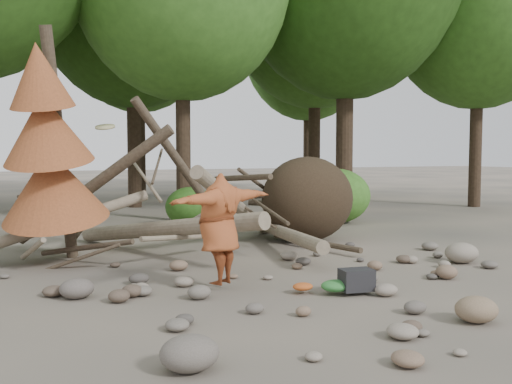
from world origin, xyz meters
name	(u,v)px	position (x,y,z in m)	size (l,w,h in m)	color
ground	(289,293)	(0.00, 0.00, 0.00)	(120.00, 120.00, 0.00)	#514C44
deadfall_pile	(286,202)	(2.02, 4.24, 0.95)	(8.55, 5.24, 3.30)	#332619
dead_conifer	(49,150)	(-3.12, 3.37, 2.11)	(2.06, 2.16, 4.35)	#4C3F30
bush_mid	(191,207)	(0.80, 7.80, 0.56)	(1.40, 1.40, 1.12)	#33671D
bush_right	(336,196)	(5.00, 7.00, 0.80)	(2.00, 2.00, 1.60)	#3F7A26
frisbee_thrower	(219,229)	(-0.86, 0.66, 0.93)	(2.89, 1.45, 2.40)	#994622
backpack	(356,284)	(0.87, -0.45, 0.16)	(0.47, 0.31, 0.31)	black
cloth_green	(336,289)	(0.58, -0.35, 0.08)	(0.45, 0.37, 0.17)	#2C6F2F
cloth_orange	(303,290)	(0.17, -0.11, 0.06)	(0.31, 0.25, 0.11)	#A84A1C
boulder_front_left	(189,353)	(-2.21, -2.32, 0.17)	(0.58, 0.52, 0.35)	#655D54
boulder_front_right	(476,309)	(1.47, -2.19, 0.16)	(0.54, 0.48, 0.32)	#846C52
boulder_mid_right	(462,253)	(4.01, 0.80, 0.19)	(0.64, 0.58, 0.38)	gray
boulder_mid_left	(77,288)	(-2.92, 0.90, 0.15)	(0.48, 0.44, 0.29)	#605751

